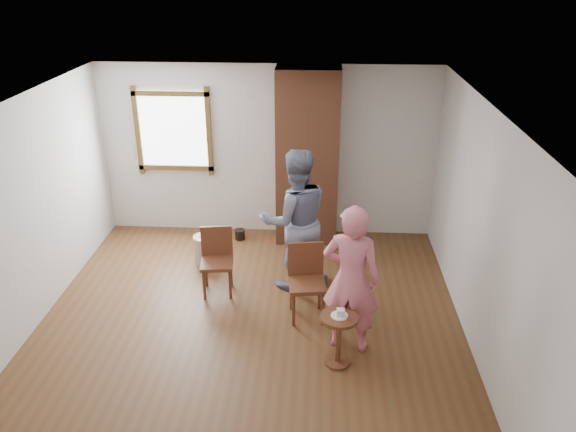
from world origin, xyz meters
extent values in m
plane|color=brown|center=(0.00, 0.00, 0.00)|extent=(5.50, 5.50, 0.00)
cube|color=silver|center=(0.00, 2.75, 1.30)|extent=(5.00, 0.04, 2.60)
cube|color=silver|center=(-2.50, 0.00, 1.30)|extent=(0.04, 5.50, 2.60)
cube|color=silver|center=(2.50, 0.00, 1.30)|extent=(0.04, 5.50, 2.60)
cube|color=white|center=(0.00, 0.00, 2.60)|extent=(5.00, 5.50, 0.04)
cube|color=brown|center=(-1.40, 2.71, 1.60)|extent=(1.14, 0.06, 1.34)
cube|color=white|center=(-1.40, 2.73, 1.60)|extent=(1.00, 0.02, 1.20)
cube|color=#A15939|center=(0.60, 2.50, 1.30)|extent=(0.90, 0.50, 2.60)
cylinder|color=tan|center=(-0.80, 1.65, 0.21)|extent=(0.42, 0.42, 0.41)
cylinder|color=black|center=(-0.42, 2.40, 0.08)|extent=(0.20, 0.20, 0.16)
cube|color=brown|center=(-0.49, 0.88, 0.43)|extent=(0.45, 0.45, 0.05)
cylinder|color=brown|center=(-0.63, 0.70, 0.22)|extent=(0.04, 0.04, 0.43)
cylinder|color=brown|center=(-0.31, 0.74, 0.22)|extent=(0.04, 0.04, 0.43)
cylinder|color=brown|center=(-0.67, 1.03, 0.22)|extent=(0.04, 0.04, 0.43)
cylinder|color=brown|center=(-0.35, 1.06, 0.22)|extent=(0.04, 0.04, 0.43)
cube|color=brown|center=(-0.51, 1.06, 0.65)|extent=(0.40, 0.09, 0.43)
cube|color=brown|center=(0.66, 0.40, 0.45)|extent=(0.48, 0.48, 0.05)
cylinder|color=brown|center=(0.52, 0.21, 0.23)|extent=(0.04, 0.04, 0.45)
cylinder|color=brown|center=(0.86, 0.25, 0.23)|extent=(0.04, 0.04, 0.45)
cylinder|color=brown|center=(0.47, 0.55, 0.23)|extent=(0.04, 0.04, 0.45)
cylinder|color=brown|center=(0.81, 0.59, 0.23)|extent=(0.04, 0.04, 0.45)
cube|color=brown|center=(0.64, 0.59, 0.68)|extent=(0.43, 0.09, 0.45)
cylinder|color=brown|center=(1.02, -0.43, 0.58)|extent=(0.40, 0.40, 0.04)
cylinder|color=brown|center=(1.02, -0.43, 0.29)|extent=(0.06, 0.06, 0.54)
cylinder|color=brown|center=(1.02, -0.43, 0.01)|extent=(0.28, 0.28, 0.03)
cylinder|color=white|center=(1.02, -0.43, 0.60)|extent=(0.18, 0.18, 0.01)
cube|color=white|center=(1.03, -0.43, 0.64)|extent=(0.08, 0.07, 0.06)
imported|color=#121634|center=(0.49, 1.14, 0.94)|extent=(1.08, 0.94, 1.88)
imported|color=#D3697A|center=(1.14, -0.12, 0.86)|extent=(0.70, 0.54, 1.71)
camera|label=1|loc=(0.77, -5.25, 3.95)|focal=35.00mm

